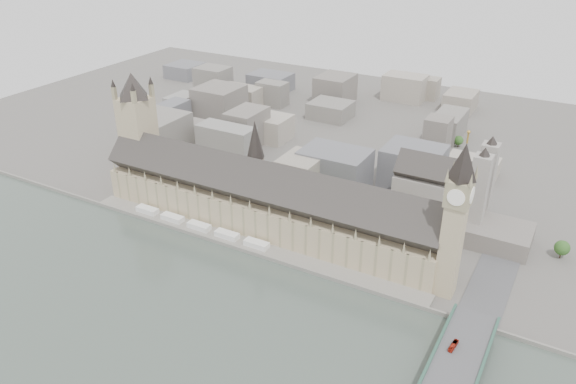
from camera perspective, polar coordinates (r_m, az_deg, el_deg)
The scene contains 12 objects.
ground at distance 405.48m, azimuth -3.88°, elevation -4.93°, with size 900.00×900.00×0.00m, color #595651.
embankment_wall at distance 394.25m, azimuth -5.07°, elevation -5.74°, with size 600.00×1.50×3.00m, color gray.
river_terrace at distance 399.70m, azimuth -4.46°, elevation -5.30°, with size 270.00×15.00×2.00m, color gray.
terrace_tents at distance 419.12m, azimuth -9.02°, elevation -3.43°, with size 118.00×7.00×4.00m.
palace_of_westminster at distance 408.39m, azimuth -2.48°, elevation -0.95°, with size 265.00×40.73×55.44m.
elizabeth_tower at distance 337.11m, azimuth 16.73°, elevation -1.84°, with size 17.00×17.00×107.50m.
victoria_tower at distance 469.85m, azimuth -15.02°, elevation 6.35°, with size 30.00×30.00×100.00m.
central_tower at distance 402.82m, azimuth -3.33°, elevation 4.17°, with size 13.00×13.00×48.00m.
westminster_abbey at distance 432.84m, azimuth 15.53°, elevation 0.08°, with size 68.00×36.00×64.00m.
city_skyline_inland at distance 597.03m, azimuth 9.00°, elevation 7.69°, with size 720.00×360.00×38.00m, color gray, non-canonical shape.
park_trees at distance 450.56m, azimuth -0.85°, elevation -0.25°, with size 110.00×30.00×15.00m, color #244719, non-canonical shape.
red_bus_north at distance 313.20m, azimuth 16.45°, elevation -14.74°, with size 2.24×9.59×2.67m, color #A52212.
Camera 1 is at (191.31, -285.36, 215.37)m, focal length 35.00 mm.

